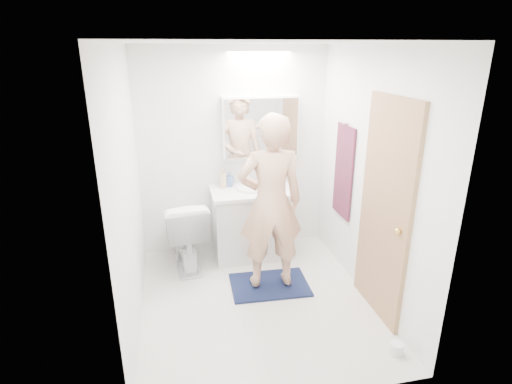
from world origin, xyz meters
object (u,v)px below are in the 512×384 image
object	(u,v)px
person	(271,203)
toilet_paper_roll	(396,349)
soap_bottle_a	(223,178)
toilet	(184,233)
soap_bottle_b	(229,179)
toothbrush_cup	(269,180)
medicine_cabinet	(260,127)
vanity_cabinet	(252,224)

from	to	relation	value
person	toilet_paper_roll	distance (m)	1.67
soap_bottle_a	toilet_paper_roll	xyz separation A→B (m)	(1.11, -2.08, -0.89)
toilet	soap_bottle_b	xyz separation A→B (m)	(0.57, 0.30, 0.50)
toothbrush_cup	medicine_cabinet	bearing A→B (deg)	153.09
toothbrush_cup	toilet_paper_roll	size ratio (longest dim) A/B	0.88
soap_bottle_a	soap_bottle_b	world-z (taller)	soap_bottle_a
medicine_cabinet	toilet	world-z (taller)	medicine_cabinet
vanity_cabinet	toilet	world-z (taller)	toilet
medicine_cabinet	toilet_paper_roll	world-z (taller)	medicine_cabinet
vanity_cabinet	medicine_cabinet	world-z (taller)	medicine_cabinet
vanity_cabinet	toilet	distance (m)	0.81
medicine_cabinet	person	bearing A→B (deg)	-96.60
vanity_cabinet	toothbrush_cup	distance (m)	0.56
toilet	person	bearing A→B (deg)	137.34
toilet	toothbrush_cup	xyz separation A→B (m)	(1.04, 0.28, 0.46)
person	medicine_cabinet	bearing A→B (deg)	-94.18
toilet	soap_bottle_a	xyz separation A→B (m)	(0.48, 0.27, 0.53)
medicine_cabinet	toilet_paper_roll	size ratio (longest dim) A/B	8.00
soap_bottle_a	soap_bottle_b	bearing A→B (deg)	20.31
toilet	toothbrush_cup	distance (m)	1.17
toilet	toilet_paper_roll	size ratio (longest dim) A/B	7.43
soap_bottle_b	person	bearing A→B (deg)	-73.84
toothbrush_cup	toilet_paper_roll	distance (m)	2.31
vanity_cabinet	toilet_paper_roll	size ratio (longest dim) A/B	8.18
vanity_cabinet	toothbrush_cup	world-z (taller)	toothbrush_cup
soap_bottle_a	medicine_cabinet	bearing A→B (deg)	7.49
vanity_cabinet	soap_bottle_b	bearing A→B (deg)	142.57
soap_bottle_a	toothbrush_cup	size ratio (longest dim) A/B	2.37
vanity_cabinet	person	size ratio (longest dim) A/B	0.51
soap_bottle_b	medicine_cabinet	bearing A→B (deg)	4.57
vanity_cabinet	toilet	size ratio (longest dim) A/B	1.10
vanity_cabinet	toilet	bearing A→B (deg)	-171.83
toilet	person	world-z (taller)	person
toilet	toilet_paper_roll	distance (m)	2.44
toilet_paper_roll	soap_bottle_b	bearing A→B (deg)	116.12
medicine_cabinet	toothbrush_cup	world-z (taller)	medicine_cabinet
vanity_cabinet	toilet	xyz separation A→B (m)	(-0.80, -0.11, 0.02)
soap_bottle_a	person	bearing A→B (deg)	-68.64
vanity_cabinet	medicine_cabinet	distance (m)	1.14
person	toothbrush_cup	xyz separation A→B (m)	(0.21, 0.90, -0.07)
toilet	vanity_cabinet	bearing A→B (deg)	-177.68
toilet	person	distance (m)	1.16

